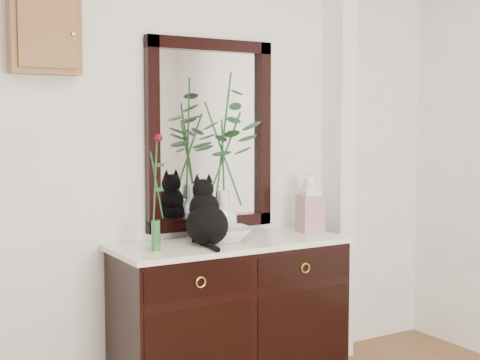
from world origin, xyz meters
TOP-DOWN VIEW (x-y plane):
  - wall_back at (0.00, 1.98)m, footprint 3.60×0.04m
  - pilaster at (1.00, 1.90)m, footprint 0.12×0.20m
  - sideboard at (0.10, 1.73)m, footprint 1.33×0.52m
  - wall_mirror at (0.10, 1.97)m, footprint 0.80×0.06m
  - key_cabinet at (-0.85, 1.94)m, footprint 0.35×0.10m
  - cat at (-0.07, 1.70)m, footprint 0.31×0.35m
  - lotus_bowl at (0.07, 1.76)m, footprint 0.40×0.40m
  - vase_branches at (0.07, 1.76)m, footprint 0.54×0.54m
  - bud_vase_rose at (-0.37, 1.68)m, footprint 0.08×0.08m
  - ginger_jar at (0.67, 1.76)m, footprint 0.15×0.15m

SIDE VIEW (x-z plane):
  - sideboard at x=0.10m, z-range 0.06..0.88m
  - lotus_bowl at x=0.07m, z-range 0.85..0.93m
  - ginger_jar at x=0.67m, z-range 0.85..1.21m
  - cat at x=-0.07m, z-range 0.85..1.21m
  - bud_vase_rose at x=-0.37m, z-range 0.85..1.46m
  - vase_branches at x=0.07m, z-range 0.87..1.80m
  - wall_back at x=0.00m, z-range 0.00..2.70m
  - pilaster at x=1.00m, z-range 0.00..2.70m
  - wall_mirror at x=0.10m, z-range 0.89..1.99m
  - key_cabinet at x=-0.85m, z-range 1.75..2.15m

